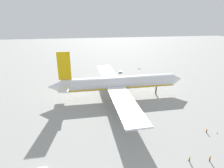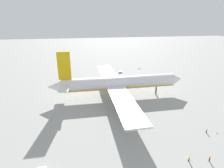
{
  "view_description": "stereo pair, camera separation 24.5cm",
  "coord_description": "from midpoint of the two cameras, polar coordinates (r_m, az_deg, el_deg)",
  "views": [
    {
      "loc": [
        -19.88,
        -86.02,
        38.91
      ],
      "look_at": [
        -3.45,
        3.14,
        6.16
      ],
      "focal_mm": 29.48,
      "sensor_mm": 36.0,
      "label": 1
    },
    {
      "loc": [
        -19.64,
        -86.07,
        38.91
      ],
      "look_at": [
        -3.45,
        3.14,
        6.16
      ],
      "focal_mm": 29.48,
      "sensor_mm": 36.0,
      "label": 2
    }
  ],
  "objects": [
    {
      "name": "baggage_cart_0",
      "position": [
        151.1,
        8.54,
        4.82
      ],
      "size": [
        1.61,
        3.58,
        0.4
      ],
      "color": "#595B60",
      "rests_on": "ground"
    },
    {
      "name": "ground_plane",
      "position": [
        96.48,
        2.43,
        -3.94
      ],
      "size": [
        600.0,
        600.0,
        0.0
      ],
      "primitive_type": "plane",
      "color": "#9E9E99"
    },
    {
      "name": "traffic_cone_0",
      "position": [
        77.53,
        29.9,
        -12.98
      ],
      "size": [
        0.36,
        0.36,
        0.55
      ],
      "primitive_type": "cone",
      "color": "orange",
      "rests_on": "ground"
    },
    {
      "name": "ground_worker_1",
      "position": [
        60.96,
        22.92,
        -20.57
      ],
      "size": [
        0.53,
        0.53,
        1.77
      ],
      "color": "black",
      "rests_on": "ground"
    },
    {
      "name": "ground_worker_0",
      "position": [
        75.8,
        27.35,
        -12.78
      ],
      "size": [
        0.54,
        0.54,
        1.64
      ],
      "color": "black",
      "rests_on": "ground"
    },
    {
      "name": "baggage_cart_1",
      "position": [
        137.89,
        2.7,
        3.74
      ],
      "size": [
        2.9,
        2.83,
        1.19
      ],
      "color": "#26598C",
      "rests_on": "ground"
    },
    {
      "name": "ground_worker_2",
      "position": [
        63.37,
        28.14,
        -19.74
      ],
      "size": [
        0.56,
        0.56,
        1.78
      ],
      "color": "navy",
      "rests_on": "ground"
    },
    {
      "name": "airliner",
      "position": [
        93.32,
        1.77,
        0.22
      ],
      "size": [
        69.72,
        80.19,
        24.35
      ],
      "color": "white",
      "rests_on": "ground"
    },
    {
      "name": "traffic_cone_3",
      "position": [
        142.98,
        15.6,
        3.44
      ],
      "size": [
        0.36,
        0.36,
        0.55
      ],
      "primitive_type": "cone",
      "color": "orange",
      "rests_on": "ground"
    }
  ]
}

